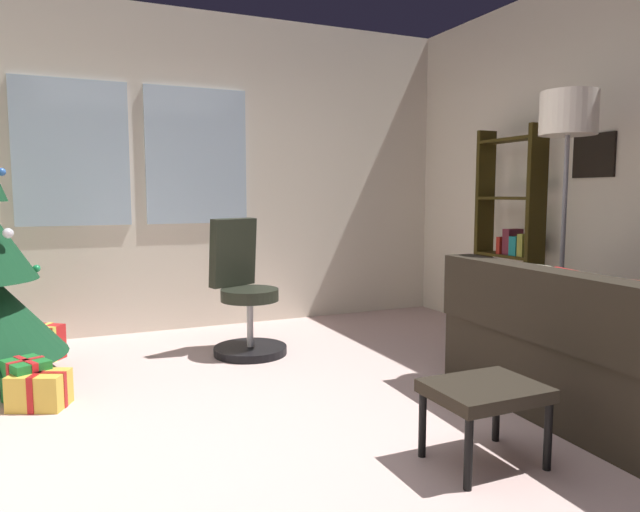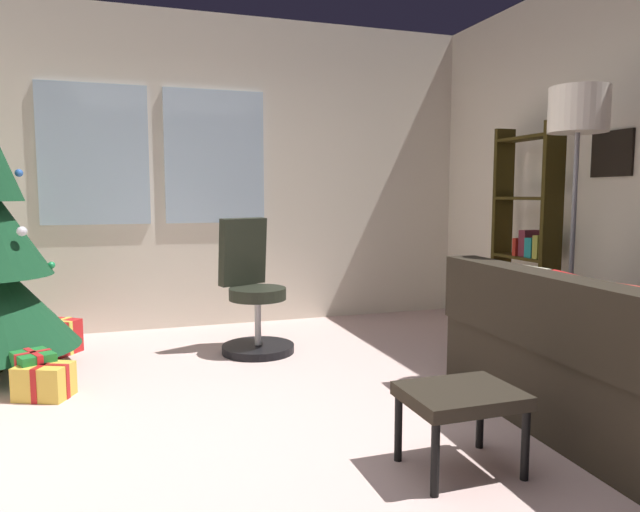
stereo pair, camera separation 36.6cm
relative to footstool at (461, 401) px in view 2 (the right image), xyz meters
The scene contains 9 objects.
ground_plane 0.91m from the footstool, 149.79° to the left, with size 5.16×5.64×0.10m, color beige.
wall_back_with_windows 3.55m from the footstool, 102.67° to the left, with size 5.16×0.12×2.84m.
footstool is the anchor object (origin of this frame).
gift_box_red 3.25m from the footstool, 126.03° to the left, with size 0.36×0.36×0.26m.
gift_box_green 2.60m from the footstool, 138.82° to the left, with size 0.29×0.31×0.26m.
gift_box_gold 2.47m from the footstool, 139.77° to the left, with size 0.36×0.32×0.21m.
office_chair 2.28m from the footstool, 101.72° to the left, with size 0.56×0.59×1.04m.
bookshelf 2.40m from the footstool, 45.97° to the left, with size 0.18×0.64×1.76m.
floor_lamp 2.04m from the footstool, 32.35° to the left, with size 0.36×0.36×1.89m.
Camera 2 is at (-0.64, -2.57, 1.23)m, focal length 32.49 mm.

